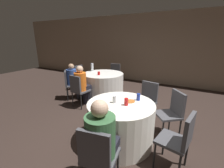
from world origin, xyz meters
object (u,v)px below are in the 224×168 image
at_px(table_near, 121,123).
at_px(chair_near_south, 97,154).
at_px(chair_near_north, 147,98).
at_px(chair_far_south, 78,88).
at_px(chair_far_southwest, 69,82).
at_px(soda_can_silver, 114,99).
at_px(chair_near_east, 180,138).
at_px(person_orange_shirt, 83,86).
at_px(table_far, 103,85).
at_px(chair_near_northeast, 173,110).
at_px(person_blue_shirt, 75,81).
at_px(soda_can_red, 126,102).
at_px(soda_can_blue, 138,97).
at_px(person_green_jacket, 103,141).
at_px(chair_far_west, 80,75).
at_px(chair_far_north, 115,73).
at_px(bottle_far, 92,67).
at_px(pizza_plate_near, 130,101).

distance_m(table_near, chair_near_south, 1.01).
height_order(chair_near_north, chair_far_south, same).
relative_size(chair_far_southwest, soda_can_silver, 7.33).
distance_m(chair_near_east, person_orange_shirt, 2.81).
bearing_deg(table_far, chair_near_northeast, -27.57).
relative_size(chair_near_northeast, person_blue_shirt, 0.81).
relative_size(chair_near_north, soda_can_red, 7.33).
bearing_deg(soda_can_blue, person_green_jacket, -93.61).
bearing_deg(chair_near_north, soda_can_silver, 84.34).
distance_m(table_far, soda_can_silver, 2.34).
xyz_separation_m(chair_near_northeast, soda_can_silver, (-0.88, -0.65, 0.27)).
height_order(chair_near_east, person_blue_shirt, person_blue_shirt).
bearing_deg(person_blue_shirt, table_near, 17.33).
bearing_deg(chair_far_west, chair_near_north, 77.46).
distance_m(chair_near_north, chair_near_northeast, 0.67).
distance_m(chair_far_west, soda_can_red, 3.30).
relative_size(table_near, chair_near_northeast, 1.30).
distance_m(table_far, chair_far_north, 1.07).
bearing_deg(chair_far_north, person_blue_shirt, 65.51).
xyz_separation_m(chair_far_north, person_orange_shirt, (0.02, -1.93, 0.03)).
bearing_deg(chair_near_north, person_blue_shirt, 5.75).
relative_size(table_far, bottle_far, 4.85).
distance_m(table_far, soda_can_blue, 2.34).
height_order(table_far, soda_can_blue, soda_can_blue).
distance_m(chair_near_south, chair_far_southwest, 3.19).
xyz_separation_m(table_far, chair_near_east, (2.46, -2.00, 0.16)).
distance_m(person_orange_shirt, bottle_far, 1.14).
xyz_separation_m(chair_near_east, person_orange_shirt, (-2.58, 1.12, 0.03)).
distance_m(chair_near_south, chair_near_northeast, 1.71).
relative_size(table_near, chair_far_west, 1.30).
distance_m(table_near, person_orange_shirt, 1.86).
distance_m(chair_near_north, chair_near_east, 1.40).
distance_m(chair_near_east, bottle_far, 3.68).
bearing_deg(person_orange_shirt, chair_near_northeast, 0.12).
bearing_deg(pizza_plate_near, chair_near_north, 84.73).
bearing_deg(chair_far_southwest, person_blue_shirt, 90.00).
distance_m(chair_near_east, soda_can_silver, 1.13).
bearing_deg(chair_near_south, person_blue_shirt, 126.63).
distance_m(person_orange_shirt, pizza_plate_near, 1.90).
xyz_separation_m(chair_near_northeast, chair_far_south, (-2.40, 0.13, 0.00)).
bearing_deg(soda_can_silver, table_near, 13.92).
distance_m(chair_near_south, soda_can_red, 0.99).
distance_m(soda_can_blue, bottle_far, 2.78).
distance_m(chair_near_south, person_blue_shirt, 3.17).
xyz_separation_m(table_far, person_orange_shirt, (-0.11, -0.88, 0.20)).
bearing_deg(chair_far_south, chair_near_northeast, 4.11).
relative_size(chair_near_south, bottle_far, 3.36).
relative_size(person_orange_shirt, bottle_far, 4.28).
relative_size(chair_near_south, chair_near_northeast, 1.00).
height_order(table_far, person_green_jacket, person_green_jacket).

